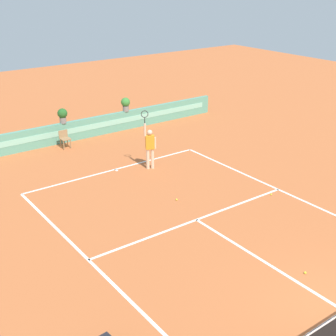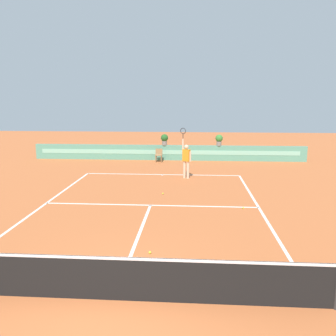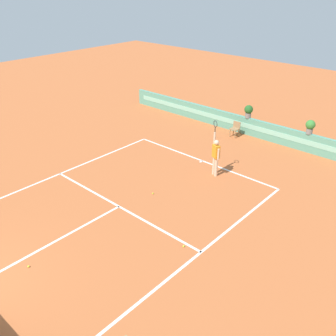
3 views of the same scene
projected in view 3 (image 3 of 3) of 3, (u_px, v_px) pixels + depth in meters
ground_plane at (111, 211)px, 14.53m from camera, size 60.00×60.00×0.00m
court_lines at (125, 203)px, 15.00m from camera, size 8.32×11.94×0.01m
back_wall_barrier at (251, 127)px, 21.15m from camera, size 18.00×0.21×1.00m
ball_kid_chair at (235, 128)px, 21.01m from camera, size 0.44×0.44×0.85m
tennis_player at (216, 154)px, 16.65m from camera, size 0.57×0.35×2.58m
tennis_ball_near_baseline at (153, 193)px, 15.62m from camera, size 0.07×0.07×0.07m
tennis_ball_mid_court at (184, 246)px, 12.58m from camera, size 0.07×0.07×0.07m
tennis_ball_by_sideline at (29, 266)px, 11.71m from camera, size 0.07×0.07×0.07m
potted_plant_centre at (249, 111)px, 20.87m from camera, size 0.48×0.48×0.72m
potted_plant_right at (310, 126)px, 18.76m from camera, size 0.48×0.48×0.72m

